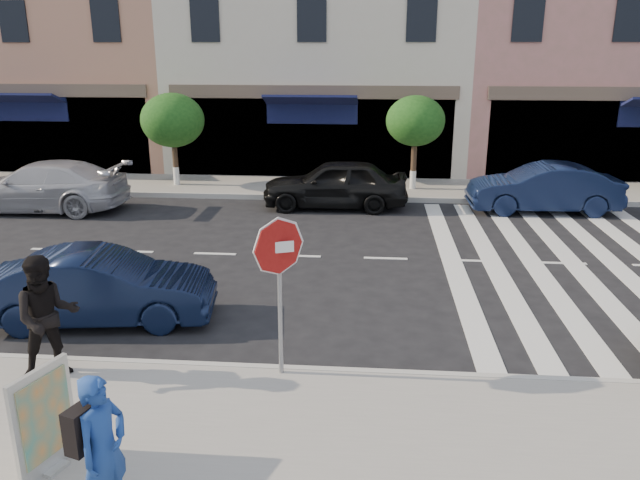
# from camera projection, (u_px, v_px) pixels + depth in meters

# --- Properties ---
(ground) EXTENTS (120.00, 120.00, 0.00)m
(ground) POSITION_uv_depth(u_px,v_px,m) (273.00, 331.00, 10.70)
(ground) COLOR black
(ground) RESTS_ON ground
(sidewalk_near) EXTENTS (60.00, 4.50, 0.15)m
(sidewalk_near) POSITION_uv_depth(u_px,v_px,m) (222.00, 468.00, 7.11)
(sidewalk_near) COLOR gray
(sidewalk_near) RESTS_ON ground
(sidewalk_far) EXTENTS (60.00, 3.00, 0.15)m
(sidewalk_far) POSITION_uv_depth(u_px,v_px,m) (323.00, 188.00, 21.14)
(sidewalk_far) COLOR gray
(sidewalk_far) RESTS_ON ground
(building_centre) EXTENTS (11.00, 9.00, 11.00)m
(building_centre) POSITION_uv_depth(u_px,v_px,m) (322.00, 25.00, 25.27)
(building_centre) COLOR beige
(building_centre) RESTS_ON ground
(street_tree_wb) EXTENTS (2.10, 2.10, 3.06)m
(street_tree_wb) POSITION_uv_depth(u_px,v_px,m) (173.00, 121.00, 20.68)
(street_tree_wb) COLOR #473323
(street_tree_wb) RESTS_ON sidewalk_far
(street_tree_c) EXTENTS (1.90, 1.90, 3.04)m
(street_tree_c) POSITION_uv_depth(u_px,v_px,m) (415.00, 121.00, 20.03)
(street_tree_c) COLOR #473323
(street_tree_c) RESTS_ON sidewalk_far
(stop_sign) EXTENTS (0.78, 0.31, 2.34)m
(stop_sign) POSITION_uv_depth(u_px,v_px,m) (279.00, 261.00, 8.53)
(stop_sign) COLOR gray
(stop_sign) RESTS_ON sidewalk_near
(photographer) EXTENTS (0.55, 0.67, 1.59)m
(photographer) POSITION_uv_depth(u_px,v_px,m) (103.00, 450.00, 6.02)
(photographer) COLOR navy
(photographer) RESTS_ON sidewalk_near
(walker) EXTENTS (1.11, 1.05, 1.81)m
(walker) POSITION_uv_depth(u_px,v_px,m) (47.00, 317.00, 8.71)
(walker) COLOR black
(walker) RESTS_ON sidewalk_near
(poster_board) EXTENTS (0.36, 0.79, 1.24)m
(poster_board) POSITION_uv_depth(u_px,v_px,m) (45.00, 422.00, 6.81)
(poster_board) COLOR beige
(poster_board) RESTS_ON sidewalk_near
(car_near_mid) EXTENTS (4.05, 1.87, 1.29)m
(car_near_mid) POSITION_uv_depth(u_px,v_px,m) (100.00, 287.00, 10.91)
(car_near_mid) COLOR black
(car_near_mid) RESTS_ON ground
(car_far_left) EXTENTS (5.01, 2.05, 1.45)m
(car_far_left) POSITION_uv_depth(u_px,v_px,m) (42.00, 186.00, 18.35)
(car_far_left) COLOR #AAA9AF
(car_far_left) RESTS_ON ground
(car_far_mid) EXTENTS (4.35, 1.82, 1.47)m
(car_far_mid) POSITION_uv_depth(u_px,v_px,m) (335.00, 184.00, 18.65)
(car_far_mid) COLOR black
(car_far_mid) RESTS_ON ground
(car_far_right) EXTENTS (4.34, 1.64, 1.41)m
(car_far_right) POSITION_uv_depth(u_px,v_px,m) (543.00, 188.00, 18.20)
(car_far_right) COLOR #0E1732
(car_far_right) RESTS_ON ground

